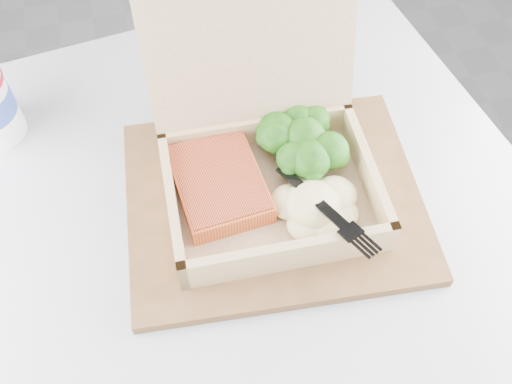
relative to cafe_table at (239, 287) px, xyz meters
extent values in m
plane|color=gray|center=(0.34, 0.42, -0.52)|extent=(4.00, 4.00, 0.00)
cylinder|color=black|center=(0.00, 0.00, -0.19)|extent=(0.07, 0.07, 0.67)
cube|color=#A9ABB3|center=(0.00, 0.00, 0.16)|extent=(0.81, 0.81, 0.03)
cube|color=brown|center=(0.05, 0.01, 0.19)|extent=(0.35, 0.29, 0.01)
cube|color=tan|center=(0.04, 0.01, 0.20)|extent=(0.24, 0.19, 0.01)
cube|color=tan|center=(-0.06, 0.01, 0.22)|extent=(0.02, 0.18, 0.05)
cube|color=tan|center=(0.15, 0.00, 0.22)|extent=(0.02, 0.18, 0.05)
cube|color=tan|center=(0.04, -0.08, 0.22)|extent=(0.23, 0.02, 0.05)
cube|color=tan|center=(0.05, 0.09, 0.22)|extent=(0.23, 0.02, 0.05)
cube|color=tan|center=(0.05, 0.12, 0.32)|extent=(0.23, 0.07, 0.17)
cube|color=#D8612A|center=(-0.01, 0.03, 0.22)|extent=(0.10, 0.13, 0.03)
ellipsoid|color=beige|center=(0.08, -0.02, 0.22)|extent=(0.10, 0.09, 0.03)
cube|color=black|center=(0.06, 0.03, 0.23)|extent=(0.05, 0.10, 0.02)
cube|color=black|center=(0.09, -0.04, 0.23)|extent=(0.04, 0.05, 0.01)
cube|color=white|center=(0.01, 0.17, 0.18)|extent=(0.09, 0.16, 0.00)
camera|label=1|loc=(-0.06, -0.33, 0.74)|focal=40.00mm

